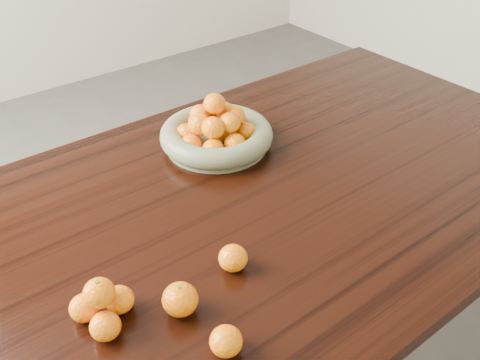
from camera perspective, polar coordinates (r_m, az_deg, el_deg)
dining_table at (r=1.30m, az=-0.98°, el=-5.92°), size 2.00×1.00×0.75m
fruit_bowl at (r=1.45m, az=-2.55°, el=5.05°), size 0.31×0.31×0.15m
orange_pyramid at (r=1.00m, az=-14.50°, el=-12.91°), size 0.11×0.12×0.10m
loose_orange_0 at (r=1.00m, az=-6.39°, el=-12.54°), size 0.07×0.07×0.06m
loose_orange_1 at (r=0.94m, az=-1.50°, el=-16.81°), size 0.06×0.06×0.05m
loose_orange_2 at (r=1.07m, az=-0.76°, el=-8.32°), size 0.06×0.06×0.05m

